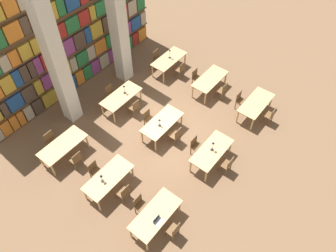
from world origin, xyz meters
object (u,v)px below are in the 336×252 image
desk_lamp_3 (124,88)px  chair_16 (180,69)px  chair_7 (95,171)px  chair_5 (240,100)px  chair_17 (158,58)px  chair_15 (111,93)px  chair_4 (270,115)px  desk_lamp_2 (160,121)px  laptop (158,221)px  reading_table_2 (256,104)px  reading_table_8 (169,60)px  reading_table_6 (63,146)px  chair_2 (227,164)px  reading_table_1 (212,152)px  reading_table_4 (162,123)px  reading_table_3 (108,178)px  chair_10 (222,90)px  chair_13 (52,141)px  chair_8 (176,135)px  reading_table_5 (210,80)px  chair_1 (140,205)px  reading_table_7 (121,97)px  chair_9 (149,119)px  desk_lamp_4 (170,52)px  chair_3 (196,145)px  chair_6 (123,192)px  chair_11 (196,77)px  pillar_left (56,62)px  reading_table_0 (156,215)px  chair_14 (134,107)px  desk_lamp_1 (101,177)px  pillar_center (118,23)px  chair_0 (173,230)px

desk_lamp_3 → chair_16: (3.10, -0.76, -0.59)m
chair_7 → chair_5: bearing=160.2°
chair_17 → chair_15: bearing=-1.0°
chair_4 → desk_lamp_2: bearing=138.5°
laptop → chair_17: (6.80, 5.63, -0.32)m
reading_table_2 → reading_table_8: same height
reading_table_6 → chair_2: bearing=-58.2°
reading_table_1 → reading_table_4: 2.39m
reading_table_3 → desk_lamp_3: size_ratio=4.17×
chair_10 → chair_13: same height
chair_7 → reading_table_8: 6.87m
chair_5 → chair_8: same height
reading_table_5 → chair_10: 0.74m
chair_1 → chair_2: bearing=156.0°
reading_table_7 → reading_table_5: bearing=-36.0°
reading_table_3 → chair_9: size_ratio=2.17×
reading_table_4 → reading_table_6: bearing=145.1°
chair_2 → desk_lamp_4: desk_lamp_4 is taller
chair_3 → chair_16: bearing=-135.5°
reading_table_4 → chair_7: bearing=169.6°
chair_2 → chair_10: (3.34, 2.31, 0.00)m
reading_table_2 → chair_17: 5.54m
reading_table_2 → reading_table_5: size_ratio=1.00×
chair_6 → chair_10: (6.63, 0.05, 0.00)m
reading_table_2 → chair_11: chair_11 is taller
chair_10 → reading_table_7: (-3.33, 3.17, 0.20)m
reading_table_1 → reading_table_3: size_ratio=1.00×
reading_table_4 → chair_11: size_ratio=2.17×
chair_13 → pillar_left: bearing=-155.8°
chair_5 → reading_table_5: bearing=-92.8°
chair_8 → reading_table_0: bearing=-153.2°
chair_1 → desk_lamp_3: size_ratio=1.92×
reading_table_1 → chair_14: 4.05m
chair_8 → chair_17: size_ratio=1.00×
reading_table_2 → chair_17: (0.01, 5.53, -0.20)m
reading_table_0 → reading_table_3: 2.24m
desk_lamp_1 → chair_15: (3.59, 3.19, -0.55)m
chair_5 → chair_7: bearing=-19.8°
chair_4 → chair_17: 6.25m
pillar_center → chair_9: size_ratio=6.85×
chair_1 → reading_table_7: bearing=-129.4°
chair_9 → chair_14: 0.95m
reading_table_2 → chair_10: bearing=89.4°
pillar_left → chair_8: 5.40m
reading_table_2 → desk_lamp_3: size_ratio=4.17×
desk_lamp_1 → chair_13: bearing=87.2°
chair_0 → chair_11: size_ratio=1.00×
reading_table_0 → pillar_left: bearing=75.1°
chair_7 → chair_17: (6.63, 2.44, 0.00)m
chair_17 → desk_lamp_4: bearing=96.8°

